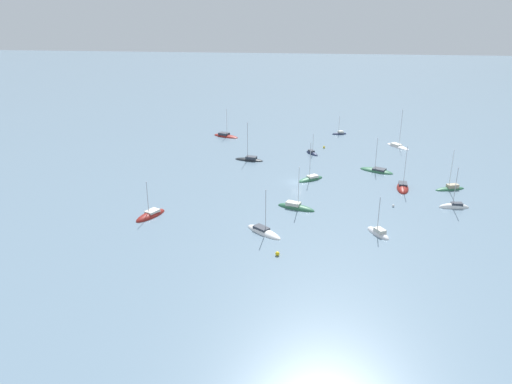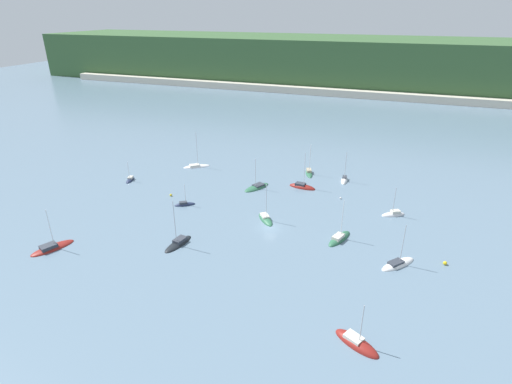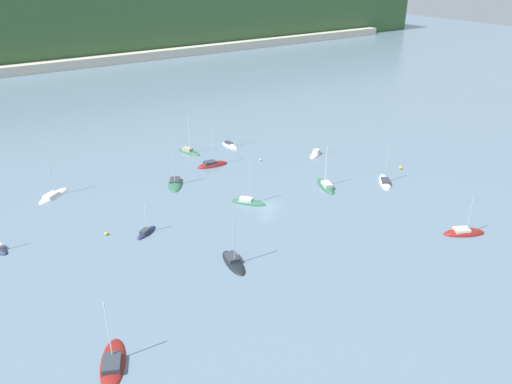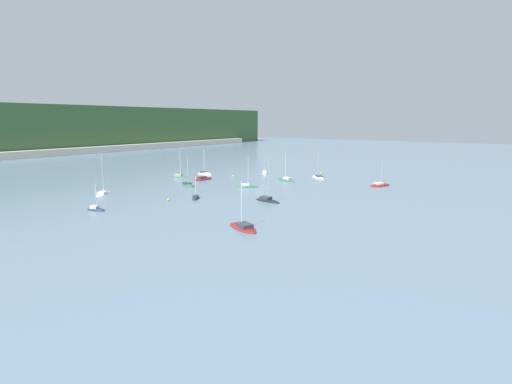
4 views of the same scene
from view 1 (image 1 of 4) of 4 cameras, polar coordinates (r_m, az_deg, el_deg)
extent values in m
plane|color=slate|center=(119.72, 4.71, 1.10)|extent=(600.00, 600.00, 0.00)
ellipsoid|color=#232D4C|center=(164.91, 9.50, 6.54)|extent=(2.88, 5.06, 1.28)
cube|color=beige|center=(164.85, 9.64, 6.78)|extent=(1.60, 1.97, 0.72)
cylinder|color=silver|center=(164.09, 9.48, 7.59)|extent=(0.14, 0.14, 5.57)
ellipsoid|color=#2D6647|center=(121.73, 6.25, 1.39)|extent=(6.25, 7.01, 1.53)
cube|color=silver|center=(121.82, 6.47, 1.77)|extent=(2.86, 3.01, 0.63)
cylinder|color=silver|center=(119.94, 6.21, 3.58)|extent=(0.14, 0.14, 9.01)
ellipsoid|color=maroon|center=(120.28, 16.41, 0.37)|extent=(7.86, 3.56, 1.94)
cube|color=#333842|center=(120.55, 16.44, 0.87)|extent=(2.94, 2.18, 0.71)
cylinder|color=silver|center=(118.18, 16.68, 2.76)|extent=(0.14, 0.14, 9.75)
ellipsoid|color=silver|center=(154.30, 15.90, 4.99)|extent=(8.35, 7.15, 1.11)
cube|color=silver|center=(154.59, 15.74, 5.25)|extent=(3.54, 3.30, 0.52)
cylinder|color=silver|center=(152.58, 16.23, 7.03)|extent=(0.14, 0.14, 10.96)
ellipsoid|color=maroon|center=(103.13, -11.97, -2.72)|extent=(7.92, 5.88, 1.92)
cube|color=silver|center=(103.19, -11.76, -2.19)|extent=(3.27, 2.91, 0.59)
cylinder|color=#B2B2B7|center=(101.35, -12.29, -0.70)|extent=(0.14, 0.14, 7.03)
ellipsoid|color=#2D6647|center=(123.24, 21.27, 0.27)|extent=(4.17, 7.46, 1.25)
cube|color=tan|center=(123.29, 21.54, 0.63)|extent=(2.12, 2.90, 0.89)
cylinder|color=silver|center=(121.49, 21.43, 2.41)|extent=(0.14, 0.14, 9.10)
ellipsoid|color=white|center=(94.04, 0.91, -4.67)|extent=(7.27, 8.02, 1.58)
cube|color=#333842|center=(94.17, 0.62, -4.15)|extent=(3.24, 3.41, 0.55)
cylinder|color=#B2B2B7|center=(91.84, 1.11, -2.16)|extent=(0.14, 0.14, 8.36)
ellipsoid|color=maroon|center=(160.17, -3.46, 6.35)|extent=(6.42, 9.33, 1.26)
cube|color=#333842|center=(160.36, -3.68, 6.65)|extent=(3.26, 3.78, 0.82)
cylinder|color=silver|center=(158.80, -3.36, 7.94)|extent=(0.14, 0.14, 8.55)
ellipsoid|color=white|center=(112.96, 21.67, -1.67)|extent=(2.21, 6.38, 1.91)
cube|color=#333842|center=(112.83, 21.97, -1.28)|extent=(1.38, 2.34, 0.62)
cylinder|color=#B2B2B7|center=(111.22, 21.85, 0.57)|extent=(0.14, 0.14, 8.38)
ellipsoid|color=#2D6647|center=(130.73, 13.60, 2.32)|extent=(6.66, 9.10, 1.45)
cube|color=#333842|center=(130.31, 13.91, 2.53)|extent=(3.33, 3.75, 0.49)
cylinder|color=silver|center=(129.50, 13.59, 4.27)|extent=(0.14, 0.14, 8.33)
ellipsoid|color=black|center=(135.94, -0.80, 3.66)|extent=(4.00, 8.27, 1.19)
cube|color=#333842|center=(135.53, -0.54, 3.93)|extent=(2.30, 3.14, 0.82)
cylinder|color=#B2B2B7|center=(134.53, -0.97, 5.86)|extent=(0.14, 0.14, 10.10)
ellipsoid|color=#232D4C|center=(142.54, 6.42, 4.36)|extent=(5.33, 4.25, 1.32)
cube|color=#333842|center=(142.69, 6.34, 4.67)|extent=(2.22, 1.99, 0.61)
cylinder|color=silver|center=(141.48, 6.53, 5.52)|extent=(0.14, 0.14, 5.36)
ellipsoid|color=silver|center=(96.36, 13.76, -4.65)|extent=(6.15, 4.81, 1.58)
cube|color=beige|center=(95.67, 13.98, -4.32)|extent=(2.57, 2.32, 0.80)
cylinder|color=#B2B2B7|center=(94.99, 13.85, -2.49)|extent=(0.14, 0.14, 6.84)
ellipsoid|color=#2D6647|center=(104.98, 4.60, -1.87)|extent=(5.07, 8.52, 1.72)
cube|color=beige|center=(104.87, 4.29, -1.36)|extent=(2.58, 3.35, 0.82)
cylinder|color=silver|center=(103.04, 4.89, 0.57)|extent=(0.14, 0.14, 8.74)
sphere|color=white|center=(109.20, 15.42, -1.52)|extent=(0.51, 0.51, 0.51)
sphere|color=yellow|center=(85.97, 2.46, -7.05)|extent=(0.75, 0.75, 0.75)
sphere|color=yellow|center=(148.44, 7.78, 5.11)|extent=(0.63, 0.63, 0.63)
camera|label=2|loc=(118.11, -37.88, 19.41)|focal=28.00mm
camera|label=3|loc=(180.08, -19.57, 21.54)|focal=35.00mm
camera|label=4|loc=(222.29, -12.59, 15.31)|focal=28.00mm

